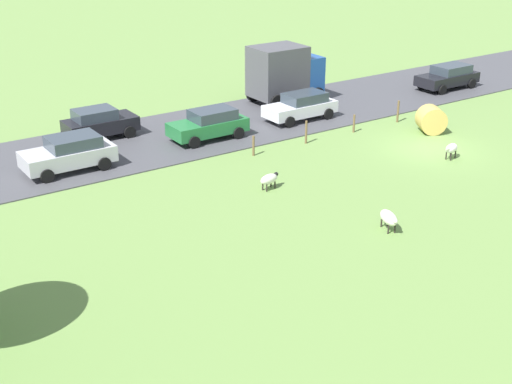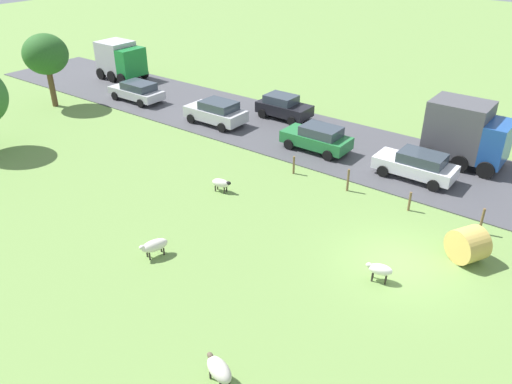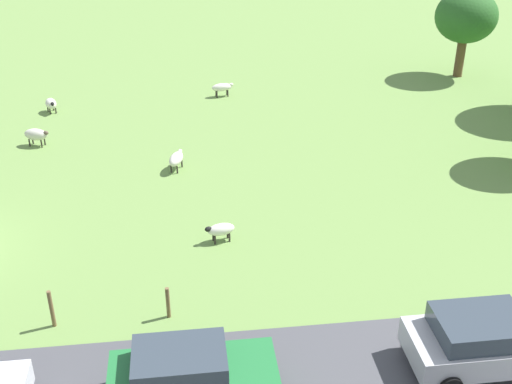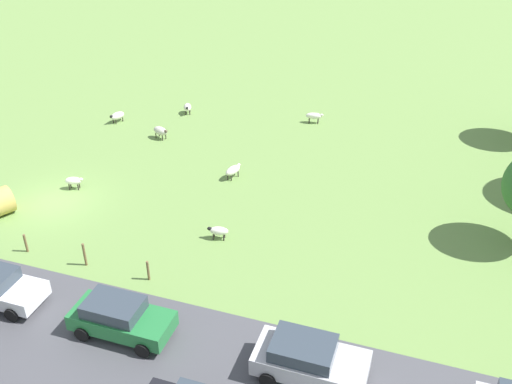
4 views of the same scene
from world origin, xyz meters
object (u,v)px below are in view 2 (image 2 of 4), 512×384
object	(u,v)px
tree_2	(46,55)
car_4	(216,112)
sheep_1	(221,183)
car_1	(317,138)
car_0	(137,91)
truck_0	(466,132)
car_3	(283,107)
sheep_0	(154,246)
hay_bale_0	(468,245)
sheep_5	(380,270)
sheep_4	(219,369)
truck_1	(121,59)
car_2	(417,165)

from	to	relation	value
tree_2	car_4	size ratio (longest dim) A/B	1.25
sheep_1	car_1	xyz separation A→B (m)	(7.44, -1.32, 0.40)
car_0	car_1	size ratio (longest dim) A/B	1.08
truck_0	car_3	bearing A→B (deg)	90.51
sheep_0	hay_bale_0	xyz separation A→B (m)	(7.62, -10.55, 0.22)
sheep_1	truck_0	bearing A→B (deg)	-38.93
sheep_5	truck_0	xyz separation A→B (m)	(12.88, 0.88, 1.39)
sheep_1	sheep_4	distance (m)	12.37
sheep_1	car_4	distance (m)	9.71
tree_2	sheep_0	bearing A→B (deg)	-113.50
sheep_5	hay_bale_0	bearing A→B (deg)	-33.29
sheep_4	car_1	xyz separation A→B (m)	(16.90, 6.65, 0.31)
truck_0	car_1	bearing A→B (deg)	115.11
truck_1	car_3	world-z (taller)	truck_1
sheep_4	tree_2	distance (m)	29.68
tree_2	truck_0	bearing A→B (deg)	-73.55
sheep_0	car_4	xyz separation A→B (m)	(13.23, 8.00, 0.39)
sheep_4	hay_bale_0	bearing A→B (deg)	-20.18
truck_1	car_4	world-z (taller)	truck_1
tree_2	truck_0	distance (m)	28.97
car_1	car_3	xyz separation A→B (m)	(3.43, 4.81, 0.02)
hay_bale_0	car_1	size ratio (longest dim) A/B	0.36
car_3	sheep_1	bearing A→B (deg)	-162.21
tree_2	truck_1	bearing A→B (deg)	10.80
car_0	car_1	distance (m)	15.93
sheep_5	car_0	xyz separation A→B (m)	(9.14, 24.35, 0.30)
hay_bale_0	truck_0	distance (m)	9.99
truck_0	sheep_1	bearing A→B (deg)	141.07
car_2	car_0	bearing A→B (deg)	90.53
car_2	truck_1	bearing A→B (deg)	83.62
hay_bale_0	car_4	size ratio (longest dim) A/B	0.35
car_1	hay_bale_0	bearing A→B (deg)	-118.74
car_0	truck_1	bearing A→B (deg)	59.90
car_3	car_1	bearing A→B (deg)	-125.48
sheep_5	tree_2	distance (m)	29.18
hay_bale_0	car_4	bearing A→B (deg)	73.17
sheep_4	car_2	world-z (taller)	car_2
tree_2	truck_1	xyz separation A→B (m)	(7.77, 1.48, -2.11)
truck_1	car_0	world-z (taller)	truck_1
sheep_0	car_3	size ratio (longest dim) A/B	0.34
tree_2	car_4	distance (m)	13.42
sheep_0	car_0	size ratio (longest dim) A/B	0.29
sheep_0	car_1	xyz separation A→B (m)	(13.49, 0.15, 0.36)
tree_2	car_3	size ratio (longest dim) A/B	1.39
sheep_0	sheep_5	world-z (taller)	sheep_0
tree_2	car_1	distance (m)	20.92
hay_bale_0	truck_1	size ratio (longest dim) A/B	0.38
sheep_1	tree_2	xyz separation A→B (m)	(2.79, 18.86, 3.37)
sheep_0	car_1	distance (m)	13.49
sheep_4	car_4	bearing A→B (deg)	41.06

